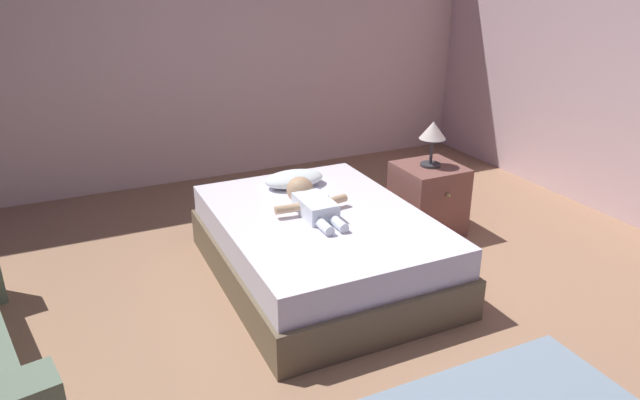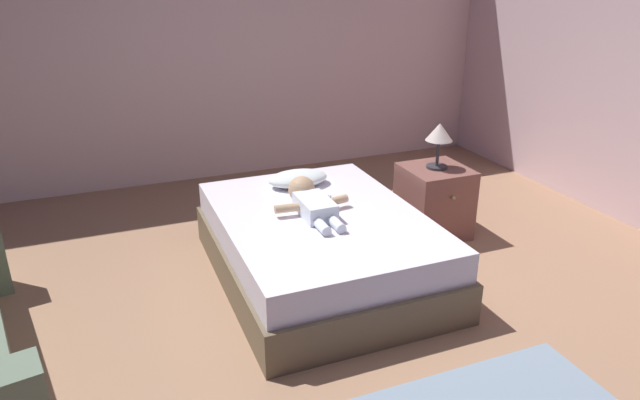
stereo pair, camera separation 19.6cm
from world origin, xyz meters
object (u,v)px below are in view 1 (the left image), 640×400
at_px(lamp, 433,133).
at_px(nightstand, 428,199).
at_px(baby, 310,201).
at_px(bed, 320,246).
at_px(pillow, 294,179).
at_px(toothbrush, 332,198).

bearing_deg(lamp, nightstand, -90.00).
bearing_deg(baby, nightstand, 11.67).
height_order(baby, nightstand, baby).
bearing_deg(bed, pillow, 85.31).
relative_size(nightstand, lamp, 1.57).
height_order(bed, lamp, lamp).
distance_m(bed, toothbrush, 0.36).
bearing_deg(pillow, bed, -94.69).
bearing_deg(bed, nightstand, 15.56).
xyz_separation_m(bed, toothbrush, (0.18, 0.19, 0.25)).
bearing_deg(toothbrush, baby, -150.83).
bearing_deg(baby, toothbrush, 29.17).
relative_size(toothbrush, lamp, 0.34).
bearing_deg(nightstand, baby, -168.33).
relative_size(pillow, toothbrush, 3.74).
bearing_deg(pillow, nightstand, -13.45).
xyz_separation_m(pillow, lamp, (1.05, -0.25, 0.29)).
relative_size(toothbrush, nightstand, 0.22).
bearing_deg(baby, bed, -60.46).
xyz_separation_m(toothbrush, lamp, (0.91, 0.11, 0.34)).
xyz_separation_m(baby, nightstand, (1.13, 0.23, -0.26)).
xyz_separation_m(pillow, toothbrush, (0.14, -0.36, -0.05)).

